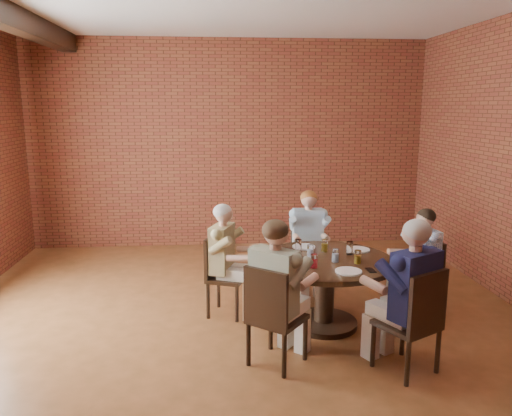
{
  "coord_description": "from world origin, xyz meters",
  "views": [
    {
      "loc": [
        -0.26,
        -4.8,
        2.32
      ],
      "look_at": [
        0.24,
        1.0,
        1.13
      ],
      "focal_mm": 35.0,
      "sensor_mm": 36.0,
      "label": 1
    }
  ],
  "objects": [
    {
      "name": "glass_b",
      "position": [
        0.95,
        0.41,
        0.82
      ],
      "size": [
        0.07,
        0.07,
        0.14
      ],
      "primitive_type": "cylinder",
      "color": "white",
      "rests_on": "dining_table"
    },
    {
      "name": "chair_b",
      "position": [
        0.93,
        1.34,
        0.5
      ],
      "size": [
        0.41,
        0.41,
        0.91
      ],
      "rotation": [
        0.0,
        0.0,
        -0.03
      ],
      "color": "black",
      "rests_on": "floor"
    },
    {
      "name": "plate_d",
      "position": [
        1.03,
        -0.29,
        0.76
      ],
      "size": [
        0.26,
        0.26,
        0.01
      ],
      "primitive_type": "cylinder",
      "color": "white",
      "rests_on": "dining_table"
    },
    {
      "name": "wall_front",
      "position": [
        0.0,
        -3.5,
        1.7
      ],
      "size": [
        7.0,
        0.0,
        7.0
      ],
      "primitive_type": "plane",
      "rotation": [
        -1.57,
        0.0,
        0.0
      ],
      "color": "brown",
      "rests_on": "ground"
    },
    {
      "name": "chair_d",
      "position": [
        0.24,
        -0.67,
        0.51
      ],
      "size": [
        0.62,
        0.62,
        0.95
      ],
      "rotation": [
        0.0,
        0.0,
        2.46
      ],
      "color": "black",
      "rests_on": "floor"
    },
    {
      "name": "chair_e",
      "position": [
        1.46,
        -0.9,
        0.52
      ],
      "size": [
        0.61,
        0.61,
        0.97
      ],
      "rotation": [
        0.0,
        0.0,
        3.63
      ],
      "color": "black",
      "rests_on": "floor"
    },
    {
      "name": "glass_g",
      "position": [
        0.97,
        0.03,
        0.82
      ],
      "size": [
        0.07,
        0.07,
        0.14
      ],
      "primitive_type": "cylinder",
      "color": "white",
      "rests_on": "dining_table"
    },
    {
      "name": "plate_b",
      "position": [
        0.75,
        0.59,
        0.76
      ],
      "size": [
        0.26,
        0.26,
        0.01
      ],
      "primitive_type": "cylinder",
      "color": "white",
      "rests_on": "dining_table"
    },
    {
      "name": "diner_b",
      "position": [
        0.93,
        1.26,
        0.64
      ],
      "size": [
        0.51,
        0.62,
        1.28
      ],
      "primitive_type": null,
      "rotation": [
        0.0,
        0.0,
        -0.03
      ],
      "color": "#8EA6B5",
      "rests_on": "floor"
    },
    {
      "name": "glass_e",
      "position": [
        0.58,
        0.0,
        0.82
      ],
      "size": [
        0.07,
        0.07,
        0.14
      ],
      "primitive_type": "cylinder",
      "color": "white",
      "rests_on": "dining_table"
    },
    {
      "name": "diner_e",
      "position": [
        1.42,
        -0.82,
        0.69
      ],
      "size": [
        0.82,
        0.87,
        1.39
      ],
      "primitive_type": null,
      "rotation": [
        0.0,
        0.0,
        3.63
      ],
      "color": "#191C47",
      "rests_on": "floor"
    },
    {
      "name": "chair_c",
      "position": [
        -0.2,
        0.56,
        0.49
      ],
      "size": [
        0.51,
        0.51,
        0.9
      ],
      "rotation": [
        0.0,
        0.0,
        1.21
      ],
      "color": "black",
      "rests_on": "floor"
    },
    {
      "name": "glass_c",
      "position": [
        0.66,
        0.42,
        0.82
      ],
      "size": [
        0.07,
        0.07,
        0.14
      ],
      "primitive_type": "cylinder",
      "color": "white",
      "rests_on": "dining_table"
    },
    {
      "name": "wall_back",
      "position": [
        0.0,
        3.5,
        1.7
      ],
      "size": [
        7.0,
        0.0,
        7.0
      ],
      "primitive_type": "plane",
      "rotation": [
        1.57,
        0.0,
        0.0
      ],
      "color": "brown",
      "rests_on": "ground"
    },
    {
      "name": "glass_d",
      "position": [
        0.75,
        0.2,
        0.82
      ],
      "size": [
        0.07,
        0.07,
        0.14
      ],
      "primitive_type": "cylinder",
      "color": "white",
      "rests_on": "dining_table"
    },
    {
      "name": "smartphone",
      "position": [
        1.25,
        -0.27,
        0.75
      ],
      "size": [
        0.08,
        0.15,
        0.01
      ],
      "primitive_type": "cube",
      "rotation": [
        0.0,
        0.0,
        0.05
      ],
      "color": "black",
      "rests_on": "dining_table"
    },
    {
      "name": "diner_a",
      "position": [
        1.99,
        0.29,
        0.62
      ],
      "size": [
        0.63,
        0.54,
        1.23
      ],
      "primitive_type": null,
      "rotation": [
        0.0,
        0.0,
        -1.44
      ],
      "color": "#3F6BA5",
      "rests_on": "floor"
    },
    {
      "name": "glass_h",
      "position": [
        1.19,
        -0.04,
        0.82
      ],
      "size": [
        0.07,
        0.07,
        0.14
      ],
      "primitive_type": "cylinder",
      "color": "white",
      "rests_on": "dining_table"
    },
    {
      "name": "plate_a",
      "position": [
        1.33,
        0.43,
        0.76
      ],
      "size": [
        0.26,
        0.26,
        0.01
      ],
      "primitive_type": "cylinder",
      "color": "white",
      "rests_on": "dining_table"
    },
    {
      "name": "dining_table",
      "position": [
        0.9,
        0.15,
        0.53
      ],
      "size": [
        1.43,
        1.43,
        0.75
      ],
      "color": "black",
      "rests_on": "floor"
    },
    {
      "name": "diner_d",
      "position": [
        0.3,
        -0.6,
        0.68
      ],
      "size": [
        0.84,
        0.86,
        1.36
      ],
      "primitive_type": null,
      "rotation": [
        0.0,
        0.0,
        2.46
      ],
      "color": "#A0917E",
      "rests_on": "floor"
    },
    {
      "name": "floor",
      "position": [
        0.0,
        0.0,
        0.0
      ],
      "size": [
        7.0,
        7.0,
        0.0
      ],
      "primitive_type": "plane",
      "color": "brown",
      "rests_on": "ground"
    },
    {
      "name": "diner_c",
      "position": [
        -0.13,
        0.54,
        0.63
      ],
      "size": [
        0.74,
        0.67,
        1.27
      ],
      "primitive_type": null,
      "rotation": [
        0.0,
        0.0,
        1.21
      ],
      "color": "brown",
      "rests_on": "floor"
    },
    {
      "name": "glass_f",
      "position": [
        0.72,
        -0.14,
        0.82
      ],
      "size": [
        0.07,
        0.07,
        0.14
      ],
      "primitive_type": "cylinder",
      "color": "white",
      "rests_on": "dining_table"
    },
    {
      "name": "glass_a",
      "position": [
        1.2,
        0.29,
        0.82
      ],
      "size": [
        0.07,
        0.07,
        0.14
      ],
      "primitive_type": "cylinder",
      "color": "white",
      "rests_on": "dining_table"
    },
    {
      "name": "plate_c",
      "position": [
        0.42,
        0.32,
        0.76
      ],
      "size": [
        0.26,
        0.26,
        0.01
      ],
      "primitive_type": "cylinder",
      "color": "white",
      "rests_on": "dining_table"
    },
    {
      "name": "chair_a",
      "position": [
        2.07,
        0.3,
        0.48
      ],
      "size": [
        0.42,
        0.42,
        0.88
      ],
      "rotation": [
        0.0,
        0.0,
        -1.44
      ],
      "color": "black",
      "rests_on": "floor"
    }
  ]
}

